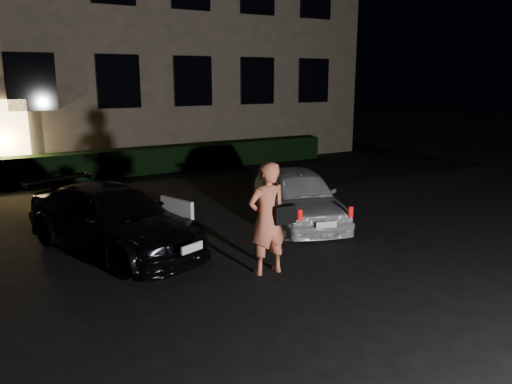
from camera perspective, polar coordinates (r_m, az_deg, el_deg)
ground at (r=7.76m, az=7.73°, el=-11.03°), size 80.00×80.00×0.00m
building at (r=21.21m, az=-18.96°, el=20.08°), size 20.00×8.11×12.00m
hedge at (r=16.88m, az=-14.53°, el=3.32°), size 15.00×0.70×0.85m
sedan at (r=9.55m, az=-15.99°, el=-3.01°), size 2.95×4.40×1.18m
hatch at (r=10.95m, az=4.84°, el=-0.45°), size 2.40×3.81×1.21m
man at (r=8.02m, az=1.35°, el=-3.02°), size 0.76×0.46×1.85m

